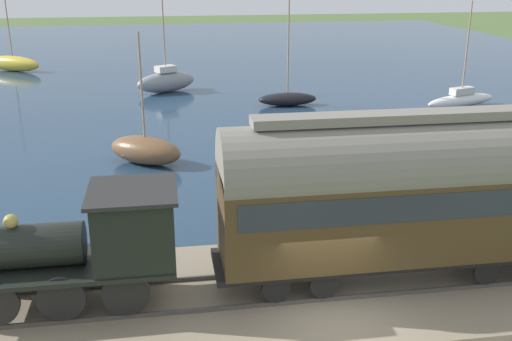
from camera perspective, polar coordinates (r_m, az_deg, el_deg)
ground_plane at (r=16.02m, az=7.08°, el=-15.20°), size 200.00×200.00×0.00m
harbor_water at (r=58.21m, az=-5.15°, el=10.15°), size 80.00×80.00×0.01m
rail_embankment at (r=17.03m, az=5.77°, el=-11.70°), size 5.96×56.00×0.71m
steam_locomotive at (r=15.69m, az=-16.05°, el=-6.36°), size 2.25×6.19×3.60m
passenger_coach at (r=16.40m, az=13.69°, el=-1.69°), size 2.27×10.12×4.71m
sailboat_black at (r=40.21m, az=3.02°, el=6.91°), size 1.46×3.94×8.99m
sailboat_gray at (r=44.97m, az=-8.56°, el=8.42°), size 3.51×4.82×7.24m
sailboat_white at (r=41.97m, az=18.95°, el=6.43°), size 2.69×5.63×6.80m
sailboat_brown at (r=28.70m, az=-10.48°, el=1.96°), size 3.53×4.07×6.15m
sailboat_yellow at (r=57.61m, az=-22.12°, el=9.45°), size 4.10×5.51×7.50m
rowboat_mid_harbor at (r=26.17m, az=0.15°, el=-0.59°), size 2.02×1.95×0.33m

